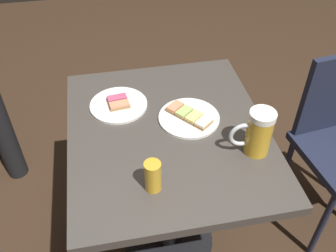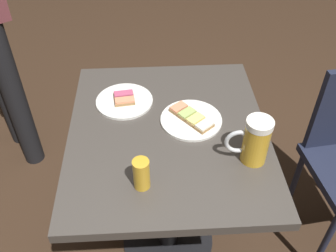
% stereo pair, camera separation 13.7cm
% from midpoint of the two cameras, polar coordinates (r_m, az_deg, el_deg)
% --- Properties ---
extents(ground_plane, '(6.00, 6.00, 0.00)m').
position_cam_midpoint_polar(ground_plane, '(1.97, -2.08, -16.85)').
color(ground_plane, '#382619').
extents(cafe_table, '(0.72, 0.84, 0.75)m').
position_cam_midpoint_polar(cafe_table, '(1.49, -2.63, -5.08)').
color(cafe_table, black).
rests_on(cafe_table, ground_plane).
extents(plate_near, '(0.23, 0.23, 0.03)m').
position_cam_midpoint_polar(plate_near, '(1.42, 0.44, 1.25)').
color(plate_near, white).
rests_on(plate_near, cafe_table).
extents(plate_far, '(0.23, 0.23, 0.03)m').
position_cam_midpoint_polar(plate_far, '(1.50, -10.04, 3.11)').
color(plate_far, white).
rests_on(plate_far, cafe_table).
extents(beer_mug, '(0.15, 0.09, 0.17)m').
position_cam_midpoint_polar(beer_mug, '(1.27, 10.38, -1.12)').
color(beer_mug, gold).
rests_on(beer_mug, cafe_table).
extents(beer_glass_small, '(0.05, 0.05, 0.11)m').
position_cam_midpoint_polar(beer_glass_small, '(1.16, -5.69, -7.68)').
color(beer_glass_small, gold).
rests_on(beer_glass_small, cafe_table).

